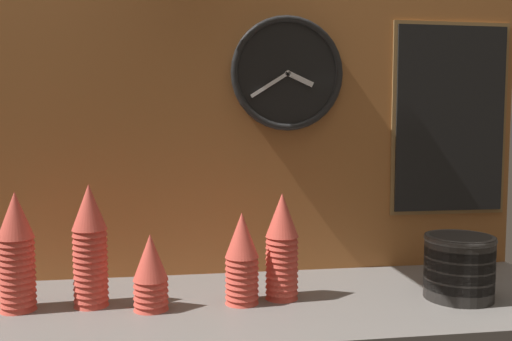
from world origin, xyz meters
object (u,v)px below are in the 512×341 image
object	(u,v)px
cup_stack_center_right	(282,247)
cup_stack_center	(242,258)
cup_stack_center_left	(151,272)
cup_stack_far_left	(17,251)
menu_board	(450,119)
cup_stack_left	(90,245)
wall_clock	(287,73)
bowl_stack_far_right	(459,265)

from	to	relation	value
cup_stack_center_right	cup_stack_center	bearing A→B (deg)	-170.68
cup_stack_center_left	cup_stack_far_left	xyz separation A→B (m)	(-0.31, 0.04, 0.05)
cup_stack_far_left	menu_board	xyz separation A→B (m)	(1.19, 0.24, 0.31)
cup_stack_left	cup_stack_center_left	bearing A→B (deg)	-18.87
menu_board	cup_stack_far_left	bearing A→B (deg)	-168.75
wall_clock	bowl_stack_far_right	bearing A→B (deg)	-38.49
cup_stack_center_left	wall_clock	xyz separation A→B (m)	(0.38, 0.27, 0.49)
cup_stack_center_right	bowl_stack_far_right	xyz separation A→B (m)	(0.44, -0.06, -0.05)
cup_stack_far_left	bowl_stack_far_right	size ratio (longest dim) A/B	1.61
wall_clock	cup_stack_center	bearing A→B (deg)	-122.46
wall_clock	cup_stack_far_left	bearing A→B (deg)	-161.60
cup_stack_center_left	bowl_stack_far_right	distance (m)	0.75
cup_stack_center_left	cup_stack_far_left	size ratio (longest dim) A/B	0.64
cup_stack_far_left	menu_board	world-z (taller)	menu_board
wall_clock	menu_board	size ratio (longest dim) A/B	0.56
cup_stack_center_left	menu_board	xyz separation A→B (m)	(0.88, 0.28, 0.36)
cup_stack_left	menu_board	xyz separation A→B (m)	(1.03, 0.23, 0.30)
cup_stack_left	cup_stack_far_left	distance (m)	0.16
cup_stack_center	menu_board	distance (m)	0.79
cup_stack_center_left	cup_stack_far_left	bearing A→B (deg)	172.17
cup_stack_left	wall_clock	distance (m)	0.71
bowl_stack_far_right	menu_board	distance (m)	0.49
cup_stack_center_right	cup_stack_center	distance (m)	0.11
cup_stack_left	cup_stack_far_left	size ratio (longest dim) A/B	1.05
cup_stack_center_left	cup_stack_center	bearing A→B (deg)	3.51
cup_stack_center	wall_clock	xyz separation A→B (m)	(0.16, 0.26, 0.47)
cup_stack_center_left	cup_stack_center	distance (m)	0.22
cup_stack_left	cup_stack_center_left	distance (m)	0.16
cup_stack_far_left	wall_clock	size ratio (longest dim) A/B	0.86
cup_stack_left	cup_stack_center	world-z (taller)	cup_stack_left
cup_stack_left	wall_clock	size ratio (longest dim) A/B	0.90
cup_stack_left	cup_stack_center_right	bearing A→B (deg)	-2.30
cup_stack_center_right	wall_clock	world-z (taller)	wall_clock
cup_stack_far_left	wall_clock	world-z (taller)	wall_clock
cup_stack_center_left	wall_clock	world-z (taller)	wall_clock
cup_stack_center_right	cup_stack_far_left	xyz separation A→B (m)	(-0.62, 0.01, 0.01)
cup_stack_center	cup_stack_far_left	world-z (taller)	cup_stack_far_left
bowl_stack_far_right	menu_board	bearing A→B (deg)	67.13
cup_stack_center_right	wall_clock	bearing A→B (deg)	75.82
cup_stack_center_left	menu_board	world-z (taller)	menu_board
cup_stack_center_right	wall_clock	distance (m)	0.51
cup_stack_center	bowl_stack_far_right	world-z (taller)	cup_stack_center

